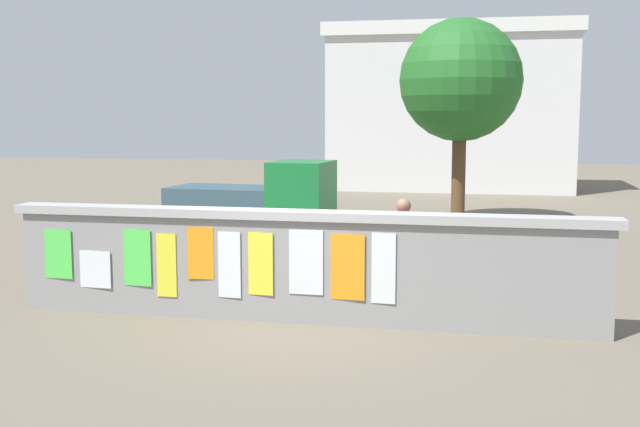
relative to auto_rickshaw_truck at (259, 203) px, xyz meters
name	(u,v)px	position (x,y,z in m)	size (l,w,h in m)	color
ground	(378,235)	(2.43, 1.73, -0.90)	(60.00, 60.00, 0.00)	#6B6051
poster_wall	(299,265)	(2.42, -6.27, -0.10)	(8.41, 0.42, 1.55)	gray
auto_rickshaw_truck	(259,203)	(0.00, 0.00, 0.00)	(3.69, 1.74, 1.85)	black
motorcycle	(521,245)	(5.58, -1.86, -0.44)	(1.90, 0.56, 0.87)	black
bicycle_near	(475,268)	(4.77, -3.77, -0.54)	(1.70, 0.45, 0.95)	black
bicycle_far	(379,253)	(3.03, -2.66, -0.54)	(1.66, 0.59, 0.95)	black
person_walking	(403,241)	(3.72, -5.09, 0.09)	(0.48, 0.48, 1.62)	purple
tree_roadside	(461,81)	(4.21, 4.27, 2.83)	(3.19, 3.19, 5.35)	brown
building_background	(451,107)	(3.53, 14.28, 2.26)	(9.41, 4.35, 6.26)	silver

